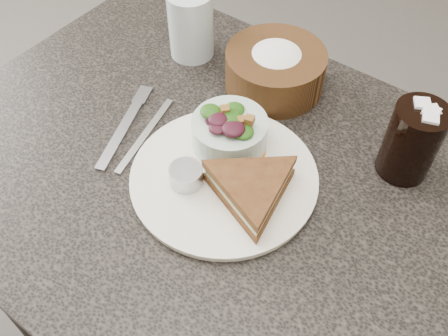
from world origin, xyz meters
TOP-DOWN VIEW (x-y plane):
  - dining_table at (0.00, 0.00)m, footprint 1.00×0.70m
  - dinner_plate at (0.00, -0.01)m, footprint 0.29×0.29m
  - sandwich at (0.06, -0.02)m, footprint 0.21×0.21m
  - salad_bowl at (-0.03, 0.05)m, footprint 0.15×0.15m
  - dressing_ramekin at (-0.03, -0.06)m, footprint 0.06×0.06m
  - orange_wedge at (0.00, 0.05)m, footprint 0.08×0.08m
  - fork at (-0.20, -0.03)m, footprint 0.08×0.18m
  - knife at (-0.16, -0.01)m, footprint 0.05×0.18m
  - bread_basket at (-0.05, 0.22)m, footprint 0.20×0.20m
  - cola_glass at (0.21, 0.18)m, footprint 0.10×0.10m
  - water_glass at (-0.23, 0.21)m, footprint 0.10×0.10m

SIDE VIEW (x-z plane):
  - dining_table at x=0.00m, z-range 0.00..0.75m
  - knife at x=-0.16m, z-range 0.75..0.75m
  - fork at x=-0.20m, z-range 0.75..0.75m
  - dinner_plate at x=0.00m, z-range 0.75..0.76m
  - orange_wedge at x=0.00m, z-range 0.76..0.79m
  - dressing_ramekin at x=-0.03m, z-range 0.76..0.79m
  - sandwich at x=0.06m, z-range 0.76..0.81m
  - salad_bowl at x=-0.03m, z-range 0.76..0.83m
  - bread_basket at x=-0.05m, z-range 0.75..0.85m
  - water_glass at x=-0.23m, z-range 0.75..0.88m
  - cola_glass at x=0.21m, z-range 0.75..0.89m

